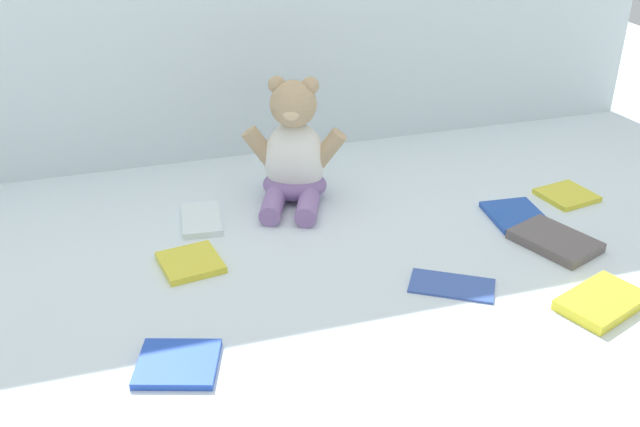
% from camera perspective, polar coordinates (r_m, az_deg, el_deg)
% --- Properties ---
extents(ground_plane, '(3.20, 3.20, 0.00)m').
position_cam_1_polar(ground_plane, '(1.29, -1.80, -1.96)').
color(ground_plane, silver).
extents(teddy_bear, '(0.20, 0.20, 0.24)m').
position_cam_1_polar(teddy_bear, '(1.39, -2.05, 4.54)').
color(teddy_bear, white).
rests_on(teddy_bear, ground_plane).
extents(book_case_0, '(0.11, 0.12, 0.01)m').
position_cam_1_polar(book_case_0, '(1.41, 15.09, -0.13)').
color(book_case_0, '#214BAB').
rests_on(book_case_0, ground_plane).
extents(book_case_1, '(0.16, 0.13, 0.02)m').
position_cam_1_polar(book_case_1, '(1.19, 21.25, -6.47)').
color(book_case_1, yellow).
rests_on(book_case_1, ground_plane).
extents(book_case_2, '(0.14, 0.16, 0.02)m').
position_cam_1_polar(book_case_2, '(1.33, 17.96, -2.06)').
color(book_case_2, '#5D5352').
rests_on(book_case_2, ground_plane).
extents(book_case_3, '(0.11, 0.11, 0.01)m').
position_cam_1_polar(book_case_3, '(1.51, 18.72, 1.42)').
color(book_case_3, yellow).
rests_on(book_case_3, ground_plane).
extents(book_case_4, '(0.13, 0.12, 0.01)m').
position_cam_1_polar(book_case_4, '(1.02, -11.11, -11.49)').
color(book_case_4, blue).
rests_on(book_case_4, ground_plane).
extents(book_case_5, '(0.11, 0.11, 0.01)m').
position_cam_1_polar(book_case_5, '(1.23, -10.12, -3.81)').
color(book_case_5, yellow).
rests_on(book_case_5, ground_plane).
extents(book_case_6, '(0.15, 0.13, 0.01)m').
position_cam_1_polar(book_case_6, '(1.18, 10.31, -5.51)').
color(book_case_6, '#3855A6').
rests_on(book_case_6, ground_plane).
extents(book_case_7, '(0.08, 0.13, 0.01)m').
position_cam_1_polar(book_case_7, '(1.36, -9.30, -0.45)').
color(book_case_7, white).
rests_on(book_case_7, ground_plane).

